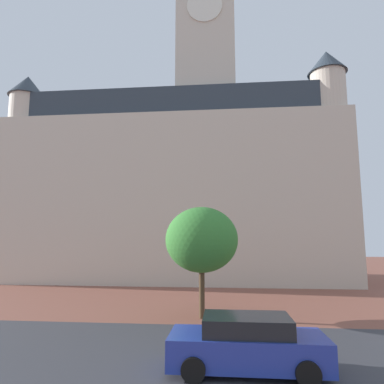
% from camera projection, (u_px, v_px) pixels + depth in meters
% --- Properties ---
extents(ground_plane, '(120.00, 120.00, 0.00)m').
position_uv_depth(ground_plane, '(189.00, 347.00, 11.42)').
color(ground_plane, brown).
extents(street_asphalt_strip, '(120.00, 6.81, 0.00)m').
position_uv_depth(street_asphalt_strip, '(188.00, 351.00, 10.98)').
color(street_asphalt_strip, '#38383D').
rests_on(street_asphalt_strip, ground_plane).
extents(landmark_building, '(29.75, 11.65, 33.61)m').
position_uv_depth(landmark_building, '(182.00, 179.00, 32.33)').
color(landmark_building, beige).
rests_on(landmark_building, ground_plane).
extents(car_blue, '(4.36, 1.99, 1.50)m').
position_uv_depth(car_blue, '(247.00, 344.00, 9.43)').
color(car_blue, '#23389E').
rests_on(car_blue, ground_plane).
extents(tree_curb_far, '(3.46, 3.46, 5.18)m').
position_uv_depth(tree_curb_far, '(202.00, 240.00, 16.03)').
color(tree_curb_far, '#4C3823').
rests_on(tree_curb_far, ground_plane).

